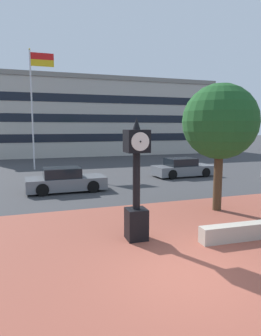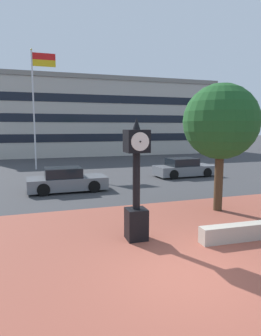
# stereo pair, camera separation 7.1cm
# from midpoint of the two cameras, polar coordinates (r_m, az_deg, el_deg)

# --- Properties ---
(ground_plane) EXTENTS (200.00, 200.00, 0.00)m
(ground_plane) POSITION_cam_midpoint_polar(r_m,az_deg,el_deg) (7.63, 11.34, -18.96)
(ground_plane) COLOR #38383A
(plaza_brick_paving) EXTENTS (44.00, 10.42, 0.01)m
(plaza_brick_paving) POSITION_cam_midpoint_polar(r_m,az_deg,el_deg) (8.60, 7.20, -15.67)
(plaza_brick_paving) COLOR brown
(plaza_brick_paving) RESTS_ON ground
(planter_wall) EXTENTS (3.21, 0.53, 0.50)m
(planter_wall) POSITION_cam_midpoint_polar(r_m,az_deg,el_deg) (10.11, 21.53, -11.04)
(planter_wall) COLOR #ADA393
(planter_wall) RESTS_ON ground
(street_clock) EXTENTS (0.69, 0.78, 3.69)m
(street_clock) POSITION_cam_midpoint_polar(r_m,az_deg,el_deg) (9.05, 1.34, -3.08)
(street_clock) COLOR black
(street_clock) RESTS_ON ground
(plaza_tree) EXTENTS (3.24, 3.01, 5.14)m
(plaza_tree) POSITION_cam_midpoint_polar(r_m,az_deg,el_deg) (12.88, 17.15, 7.98)
(plaza_tree) COLOR #42301E
(plaza_tree) RESTS_ON ground
(car_street_near) EXTENTS (4.15, 1.89, 1.28)m
(car_street_near) POSITION_cam_midpoint_polar(r_m,az_deg,el_deg) (16.54, -11.89, -2.34)
(car_street_near) COLOR slate
(car_street_near) RESTS_ON ground
(car_street_mid) EXTENTS (4.24, 1.98, 1.28)m
(car_street_mid) POSITION_cam_midpoint_polar(r_m,az_deg,el_deg) (21.36, 10.11, -0.05)
(car_street_mid) COLOR slate
(car_street_mid) RESTS_ON ground
(flagpole_primary) EXTENTS (1.88, 0.14, 9.45)m
(flagpole_primary) POSITION_cam_midpoint_polar(r_m,az_deg,el_deg) (25.66, -17.26, 12.45)
(flagpole_primary) COLOR silver
(flagpole_primary) RESTS_ON ground
(civic_building) EXTENTS (29.00, 12.71, 9.32)m
(civic_building) POSITION_cam_midpoint_polar(r_m,az_deg,el_deg) (41.73, -6.23, 9.39)
(civic_building) COLOR #B2ADA3
(civic_building) RESTS_ON ground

